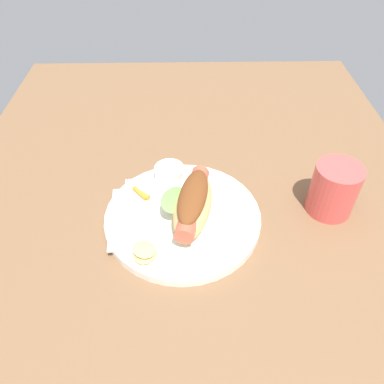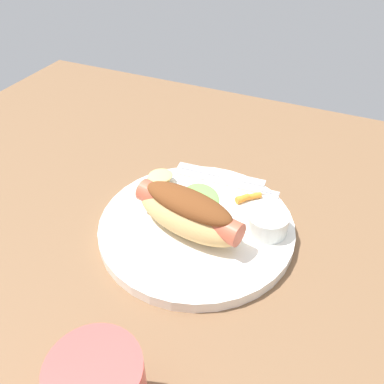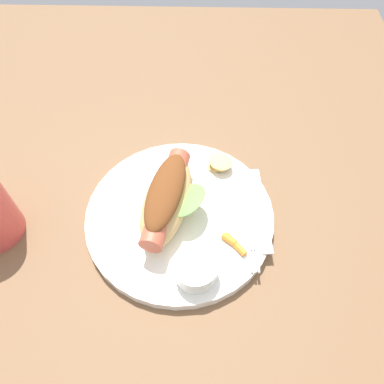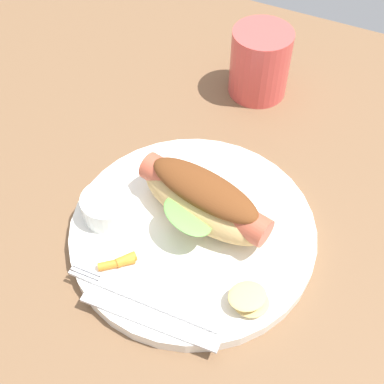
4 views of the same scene
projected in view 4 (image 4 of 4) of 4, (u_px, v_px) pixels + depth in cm
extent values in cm
cube|color=brown|center=(180.00, 221.00, 58.59)|extent=(120.00, 90.00, 1.80)
cylinder|color=white|center=(193.00, 231.00, 55.63)|extent=(26.42, 26.42, 1.60)
ellipsoid|color=tan|center=(205.00, 200.00, 54.17)|extent=(16.04, 8.88, 4.94)
cylinder|color=#C1563D|center=(206.00, 195.00, 53.50)|extent=(15.52, 6.08, 3.08)
ellipsoid|color=brown|center=(206.00, 186.00, 52.41)|extent=(13.52, 6.96, 2.53)
ellipsoid|color=#6BB74C|center=(188.00, 216.00, 51.67)|extent=(7.38, 6.75, 1.86)
cylinder|color=white|center=(107.00, 206.00, 54.97)|extent=(5.45, 5.45, 2.80)
cube|color=silver|center=(158.00, 303.00, 49.20)|extent=(12.80, 1.68, 0.40)
cube|color=silver|center=(88.00, 271.00, 51.44)|extent=(3.21, 0.42, 0.40)
cube|color=silver|center=(85.00, 274.00, 51.18)|extent=(3.21, 0.42, 0.40)
cube|color=silver|center=(83.00, 278.00, 50.92)|extent=(3.21, 0.42, 0.40)
cube|color=silver|center=(149.00, 320.00, 48.18)|extent=(14.06, 2.27, 0.36)
ellipsoid|color=#DFBE6F|center=(250.00, 299.00, 49.41)|extent=(4.09, 4.24, 0.50)
ellipsoid|color=#DFBE6F|center=(251.00, 302.00, 48.84)|extent=(4.24, 4.05, 0.70)
ellipsoid|color=#DFBE6F|center=(247.00, 296.00, 48.32)|extent=(4.99, 4.98, 0.69)
cylinder|color=orange|center=(117.00, 263.00, 51.72)|extent=(3.40, 3.05, 0.84)
cylinder|color=orange|center=(126.00, 259.00, 51.93)|extent=(2.03, 2.24, 0.97)
cylinder|color=#D84C47|center=(261.00, 63.00, 67.77)|extent=(7.88, 7.88, 9.27)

